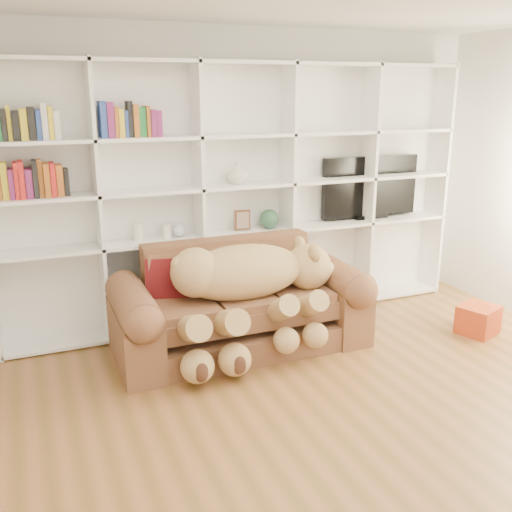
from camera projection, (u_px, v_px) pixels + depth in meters
name	position (u px, v px, depth m)	size (l,w,h in m)	color
floor	(379.00, 445.00, 3.57)	(5.00, 5.00, 0.00)	brown
wall_back	(237.00, 177.00, 5.41)	(5.00, 0.02, 2.70)	silver
bookshelf	(217.00, 185.00, 5.21)	(4.43, 0.35, 2.40)	white
sofa	(240.00, 310.00, 4.87)	(2.12, 0.91, 0.89)	brown
teddy_bear	(248.00, 285.00, 4.64)	(1.55, 0.86, 0.90)	tan
throw_pillow	(168.00, 280.00, 4.71)	(0.36, 0.12, 0.36)	#570F15
gift_box	(478.00, 320.00, 5.19)	(0.32, 0.30, 0.26)	#B63D18
tv	(370.00, 188.00, 5.84)	(1.08, 0.18, 0.64)	black
picture_frame	(242.00, 220.00, 5.33)	(0.15, 0.03, 0.19)	#54321D
green_vase	(269.00, 219.00, 5.44)	(0.19, 0.19, 0.19)	#2D583D
figurine_tall	(138.00, 232.00, 4.98)	(0.08, 0.08, 0.16)	silver
figurine_short	(167.00, 231.00, 5.08)	(0.08, 0.08, 0.13)	silver
snow_globe	(179.00, 230.00, 5.12)	(0.12, 0.12, 0.12)	silver
shelf_vase	(237.00, 173.00, 5.19)	(0.19, 0.19, 0.20)	beige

